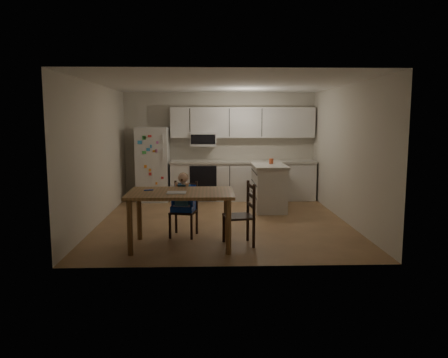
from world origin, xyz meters
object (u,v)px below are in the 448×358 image
object	(u,v)px
refrigerator	(153,164)
red_cup	(271,161)
dining_table	(181,199)
kitchen_island	(269,187)
chair_side	(245,210)
chair_booster	(184,198)

from	to	relation	value
refrigerator	red_cup	world-z (taller)	refrigerator
red_cup	dining_table	xyz separation A→B (m)	(-1.72, -2.79, -0.29)
kitchen_island	chair_side	xyz separation A→B (m)	(-0.72, -2.60, 0.06)
red_cup	dining_table	distance (m)	3.30
kitchen_island	chair_side	world-z (taller)	chair_side
red_cup	dining_table	bearing A→B (deg)	-121.66
kitchen_island	chair_booster	xyz separation A→B (m)	(-1.65, -2.05, 0.15)
dining_table	red_cup	bearing A→B (deg)	58.34
chair_booster	refrigerator	bearing A→B (deg)	117.84
dining_table	chair_booster	world-z (taller)	chair_booster
dining_table	chair_side	size ratio (longest dim) A/B	1.62
refrigerator	chair_booster	size ratio (longest dim) A/B	1.64
kitchen_island	chair_booster	distance (m)	2.64
dining_table	chair_side	distance (m)	0.96
red_cup	chair_side	xyz separation A→B (m)	(-0.78, -2.73, -0.47)
kitchen_island	chair_side	distance (m)	2.70
chair_booster	chair_side	world-z (taller)	chair_booster
red_cup	chair_booster	xyz separation A→B (m)	(-1.71, -2.18, -0.38)
kitchen_island	chair_side	bearing A→B (deg)	-105.40
chair_booster	kitchen_island	bearing A→B (deg)	63.12
dining_table	chair_side	xyz separation A→B (m)	(0.94, 0.06, -0.18)
kitchen_island	red_cup	distance (m)	0.54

